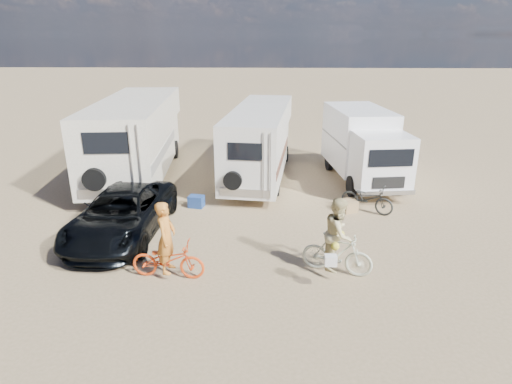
{
  "coord_description": "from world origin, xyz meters",
  "views": [
    {
      "loc": [
        0.41,
        -10.42,
        5.7
      ],
      "look_at": [
        0.08,
        1.39,
        1.3
      ],
      "focal_mm": 29.72,
      "sensor_mm": 36.0,
      "label": 1
    }
  ],
  "objects_px": {
    "rv_main": "(260,143)",
    "rv_left": "(137,138)",
    "bike_woman": "(337,254)",
    "rider_woman": "(338,240)",
    "rider_man": "(167,244)",
    "dark_suv": "(122,214)",
    "cooler": "(196,201)",
    "crate": "(349,206)",
    "bike_parked": "(367,198)",
    "bike_man": "(168,260)",
    "box_truck": "(364,147)"
  },
  "relations": [
    {
      "from": "bike_parked",
      "to": "crate",
      "type": "bearing_deg",
      "value": 119.85
    },
    {
      "from": "box_truck",
      "to": "rider_woman",
      "type": "height_order",
      "value": "box_truck"
    },
    {
      "from": "rider_man",
      "to": "cooler",
      "type": "xyz_separation_m",
      "value": [
        -0.05,
        4.59,
        -0.71
      ]
    },
    {
      "from": "rv_main",
      "to": "rider_man",
      "type": "distance_m",
      "value": 8.49
    },
    {
      "from": "rv_main",
      "to": "rv_left",
      "type": "distance_m",
      "value": 5.19
    },
    {
      "from": "rv_main",
      "to": "crate",
      "type": "distance_m",
      "value": 5.1
    },
    {
      "from": "bike_man",
      "to": "cooler",
      "type": "height_order",
      "value": "bike_man"
    },
    {
      "from": "rv_left",
      "to": "rider_woman",
      "type": "bearing_deg",
      "value": -51.92
    },
    {
      "from": "rv_main",
      "to": "box_truck",
      "type": "bearing_deg",
      "value": -2.12
    },
    {
      "from": "dark_suv",
      "to": "bike_parked",
      "type": "bearing_deg",
      "value": 17.38
    },
    {
      "from": "bike_woman",
      "to": "rider_woman",
      "type": "bearing_deg",
      "value": 19.66
    },
    {
      "from": "bike_man",
      "to": "bike_parked",
      "type": "xyz_separation_m",
      "value": [
        5.83,
        4.35,
        -0.0
      ]
    },
    {
      "from": "box_truck",
      "to": "dark_suv",
      "type": "height_order",
      "value": "box_truck"
    },
    {
      "from": "rv_main",
      "to": "rider_man",
      "type": "xyz_separation_m",
      "value": [
        -2.12,
        -8.21,
        -0.53
      ]
    },
    {
      "from": "rider_woman",
      "to": "bike_parked",
      "type": "relative_size",
      "value": 1.01
    },
    {
      "from": "rider_woman",
      "to": "crate",
      "type": "bearing_deg",
      "value": 5.39
    },
    {
      "from": "bike_man",
      "to": "bike_woman",
      "type": "distance_m",
      "value": 4.22
    },
    {
      "from": "rv_main",
      "to": "bike_parked",
      "type": "xyz_separation_m",
      "value": [
        3.71,
        -3.86,
        -0.96
      ]
    },
    {
      "from": "bike_parked",
      "to": "rv_left",
      "type": "bearing_deg",
      "value": 98.52
    },
    {
      "from": "box_truck",
      "to": "bike_man",
      "type": "xyz_separation_m",
      "value": [
        -6.31,
        -7.58,
        -0.95
      ]
    },
    {
      "from": "bike_woman",
      "to": "crate",
      "type": "height_order",
      "value": "bike_woman"
    },
    {
      "from": "bike_parked",
      "to": "crate",
      "type": "distance_m",
      "value": 0.66
    },
    {
      "from": "rider_man",
      "to": "dark_suv",
      "type": "bearing_deg",
      "value": 43.76
    },
    {
      "from": "dark_suv",
      "to": "rider_woman",
      "type": "height_order",
      "value": "rider_woman"
    },
    {
      "from": "rider_woman",
      "to": "bike_parked",
      "type": "xyz_separation_m",
      "value": [
        1.63,
        4.03,
        -0.44
      ]
    },
    {
      "from": "box_truck",
      "to": "bike_man",
      "type": "distance_m",
      "value": 9.91
    },
    {
      "from": "bike_man",
      "to": "rider_woman",
      "type": "relative_size",
      "value": 0.99
    },
    {
      "from": "bike_woman",
      "to": "rider_man",
      "type": "distance_m",
      "value": 4.23
    },
    {
      "from": "rv_main",
      "to": "cooler",
      "type": "distance_m",
      "value": 4.4
    },
    {
      "from": "rv_main",
      "to": "crate",
      "type": "xyz_separation_m",
      "value": [
        3.12,
        -3.84,
        -1.25
      ]
    },
    {
      "from": "dark_suv",
      "to": "rider_man",
      "type": "relative_size",
      "value": 2.69
    },
    {
      "from": "bike_woman",
      "to": "rider_woman",
      "type": "relative_size",
      "value": 0.97
    },
    {
      "from": "cooler",
      "to": "crate",
      "type": "height_order",
      "value": "cooler"
    },
    {
      "from": "box_truck",
      "to": "bike_parked",
      "type": "height_order",
      "value": "box_truck"
    },
    {
      "from": "dark_suv",
      "to": "rider_man",
      "type": "distance_m",
      "value": 3.03
    },
    {
      "from": "rv_main",
      "to": "bike_woman",
      "type": "distance_m",
      "value": 8.21
    },
    {
      "from": "rider_man",
      "to": "rider_woman",
      "type": "bearing_deg",
      "value": -80.87
    },
    {
      "from": "box_truck",
      "to": "rv_left",
      "type": "bearing_deg",
      "value": 169.59
    },
    {
      "from": "dark_suv",
      "to": "rv_main",
      "type": "bearing_deg",
      "value": 58.45
    },
    {
      "from": "box_truck",
      "to": "cooler",
      "type": "relative_size",
      "value": 10.76
    },
    {
      "from": "rider_woman",
      "to": "crate",
      "type": "xyz_separation_m",
      "value": [
        1.03,
        4.05,
        -0.73
      ]
    },
    {
      "from": "box_truck",
      "to": "rv_main",
      "type": "bearing_deg",
      "value": 164.75
    },
    {
      "from": "rider_man",
      "to": "rv_left",
      "type": "bearing_deg",
      "value": 25.35
    },
    {
      "from": "bike_woman",
      "to": "rider_woman",
      "type": "xyz_separation_m",
      "value": [
        0.0,
        0.0,
        0.38
      ]
    },
    {
      "from": "dark_suv",
      "to": "rider_man",
      "type": "bearing_deg",
      "value": -48.15
    },
    {
      "from": "bike_man",
      "to": "rider_man",
      "type": "relative_size",
      "value": 1.0
    },
    {
      "from": "rv_main",
      "to": "dark_suv",
      "type": "bearing_deg",
      "value": -118.03
    },
    {
      "from": "rv_left",
      "to": "bike_parked",
      "type": "bearing_deg",
      "value": -28.01
    },
    {
      "from": "bike_man",
      "to": "crate",
      "type": "xyz_separation_m",
      "value": [
        5.23,
        4.37,
        -0.29
      ]
    },
    {
      "from": "bike_man",
      "to": "bike_woman",
      "type": "relative_size",
      "value": 1.02
    }
  ]
}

